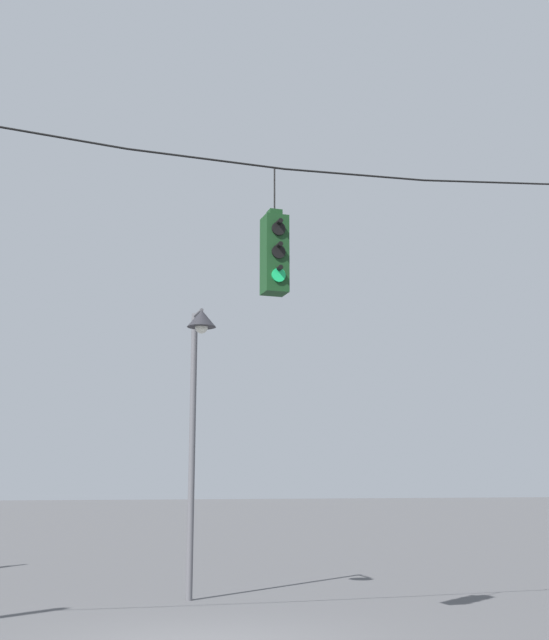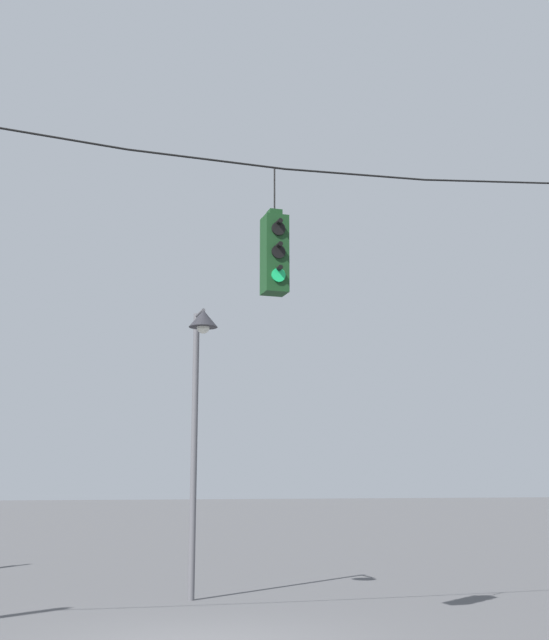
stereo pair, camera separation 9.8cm
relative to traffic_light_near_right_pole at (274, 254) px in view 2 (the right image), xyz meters
name	(u,v)px [view 2 (the right image)]	position (x,y,z in m)	size (l,w,h in m)	color
span_wire	(209,145)	(-1.00, 0.00, 1.54)	(16.22, 0.03, 0.68)	black
traffic_light_near_right_pole	(274,254)	(0.00, 0.00, 0.00)	(0.34, 0.58, 1.91)	#143819
street_lamp	(200,373)	(-0.19, 4.03, -1.22)	(0.54, 0.93, 5.31)	#515156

